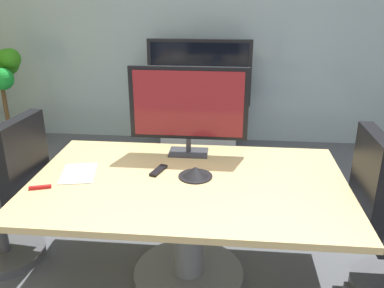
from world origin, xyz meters
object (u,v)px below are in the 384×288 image
at_px(tv_monitor, 188,106).
at_px(potted_plant, 2,88).
at_px(remote_control, 158,170).
at_px(wall_display_unit, 199,113).
at_px(conference_table, 188,204).
at_px(office_chair_left, 8,204).
at_px(conference_phone, 195,172).

xyz_separation_m(tv_monitor, potted_plant, (-2.33, 1.63, -0.31)).
xyz_separation_m(tv_monitor, remote_control, (-0.16, -0.34, -0.35)).
xyz_separation_m(tv_monitor, wall_display_unit, (-0.08, 1.94, -0.64)).
bearing_deg(potted_plant, conference_table, -41.22).
distance_m(office_chair_left, remote_control, 1.10).
distance_m(office_chair_left, tv_monitor, 1.43).
bearing_deg(remote_control, conference_phone, 5.94).
height_order(potted_plant, remote_control, potted_plant).
bearing_deg(conference_table, tv_monitor, 95.62).
relative_size(conference_table, potted_plant, 1.55).
bearing_deg(conference_phone, office_chair_left, -179.87).
bearing_deg(potted_plant, wall_display_unit, 7.94).
distance_m(tv_monitor, conference_phone, 0.52).
distance_m(wall_display_unit, conference_phone, 2.36).
relative_size(wall_display_unit, conference_phone, 5.95).
bearing_deg(conference_phone, wall_display_unit, 93.93).
bearing_deg(conference_phone, remote_control, 168.14).
relative_size(office_chair_left, tv_monitor, 1.30).
xyz_separation_m(office_chair_left, wall_display_unit, (1.15, 2.34, -0.01)).
height_order(office_chair_left, remote_control, office_chair_left).
distance_m(office_chair_left, conference_phone, 1.34).
height_order(conference_table, office_chair_left, office_chair_left).
distance_m(conference_table, office_chair_left, 1.27).
bearing_deg(conference_table, conference_phone, 54.29).
bearing_deg(potted_plant, remote_control, -42.30).
distance_m(conference_table, wall_display_unit, 2.40).
relative_size(conference_phone, remote_control, 1.29).
distance_m(potted_plant, remote_control, 2.92).
distance_m(office_chair_left, wall_display_unit, 2.60).
height_order(tv_monitor, conference_phone, tv_monitor).
bearing_deg(wall_display_unit, potted_plant, -172.06).
distance_m(tv_monitor, wall_display_unit, 2.05).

